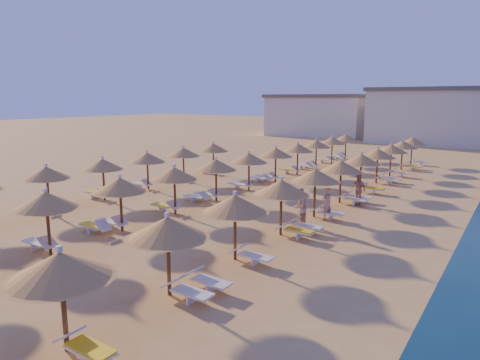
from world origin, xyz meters
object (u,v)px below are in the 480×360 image
Objects in this scene: beachgoer_b at (299,207)px; beachgoer_a at (327,203)px; parasol_row_east at (329,171)px; beachgoer_c at (358,189)px; parasol_row_west at (233,162)px.

beachgoer_a is at bearing 155.00° from beachgoer_b.
beachgoer_c is (0.95, 2.02, -1.22)m from parasol_row_east.
beachgoer_a is (0.67, -1.77, -1.29)m from parasol_row_east.
parasol_row_east is 3.77m from beachgoer_b.
parasol_row_east is at bearing 174.64° from beachgoer_b.
parasol_row_west is 7.49m from beachgoer_c.
parasol_row_west is 7.18m from beachgoer_a.
beachgoer_a is (-0.28, -3.79, -0.07)m from beachgoer_c.
parasol_row_west is 23.87× the size of beachgoer_c.
parasol_row_west is 22.90× the size of beachgoer_b.
beachgoer_b is 5.66m from beachgoer_c.
parasol_row_east reaches higher than beachgoer_b.
parasol_row_west is 7.28m from beachgoer_b.
beachgoer_b is at bearing -29.87° from parasol_row_west.
parasol_row_west is 25.95× the size of beachgoer_a.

